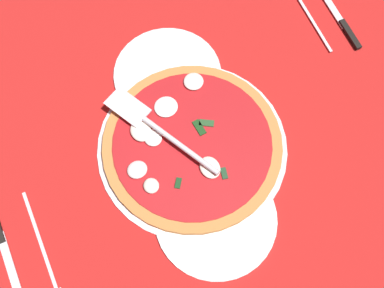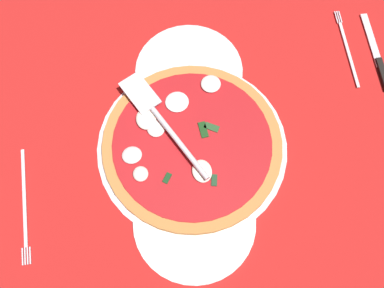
{
  "view_description": "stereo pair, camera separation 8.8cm",
  "coord_description": "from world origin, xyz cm",
  "views": [
    {
      "loc": [
        28.98,
        -16.76,
        83.83
      ],
      "look_at": [
        -0.1,
        -0.97,
        1.91
      ],
      "focal_mm": 44.05,
      "sensor_mm": 36.0,
      "label": 1
    },
    {
      "loc": [
        32.12,
        -8.51,
        83.83
      ],
      "look_at": [
        -0.1,
        -0.97,
        1.91
      ],
      "focal_mm": 44.05,
      "sensor_mm": 36.0,
      "label": 2
    }
  ],
  "objects": [
    {
      "name": "dinner_plate_right",
      "position": [
        14.21,
        -3.86,
        0.6
      ],
      "size": [
        21.95,
        21.95,
        1.0
      ],
      "primitive_type": "cylinder",
      "color": "white",
      "rests_on": "ground_plane"
    },
    {
      "name": "place_setting_far",
      "position": [
        -12.16,
        38.13,
        0.45
      ],
      "size": [
        22.03,
        14.51,
        1.4
      ],
      "rotation": [
        0.0,
        0.0,
        3.03
      ],
      "color": "white",
      "rests_on": "ground_plane"
    },
    {
      "name": "checker_pattern",
      "position": [
        -0.0,
        -0.0,
        0.05
      ],
      "size": [
        109.76,
        109.76,
        0.1
      ],
      "color": "silver",
      "rests_on": "ground_plane"
    },
    {
      "name": "pizza_server",
      "position": [
        -4.75,
        -5.44,
        4.25
      ],
      "size": [
        24.6,
        12.67,
        1.0
      ],
      "rotation": [
        0.0,
        0.0,
        3.55
      ],
      "color": "silver",
      "rests_on": "pizza"
    },
    {
      "name": "pizza",
      "position": [
        -0.28,
        -1.18,
        1.79
      ],
      "size": [
        33.91,
        33.91,
        2.98
      ],
      "color": "#C47B3C",
      "rests_on": "pizza_pan"
    },
    {
      "name": "pizza_pan",
      "position": [
        -0.1,
        -0.97,
        0.51
      ],
      "size": [
        36.08,
        36.08,
        0.81
      ],
      "primitive_type": "cylinder",
      "color": "silver",
      "rests_on": "ground_plane"
    },
    {
      "name": "dinner_plate_left",
      "position": [
        -16.41,
        2.22,
        0.6
      ],
      "size": [
        21.8,
        21.8,
        1.0
      ],
      "primitive_type": "cylinder",
      "color": "white",
      "rests_on": "ground_plane"
    },
    {
      "name": "ground_plane",
      "position": [
        0.0,
        0.0,
        -0.4
      ],
      "size": [
        109.76,
        109.76,
        0.8
      ],
      "primitive_type": "cube",
      "color": "red"
    },
    {
      "name": "place_setting_near",
      "position": [
        2.22,
        -36.15,
        0.45
      ],
      "size": [
        22.91,
        14.62,
        1.4
      ],
      "rotation": [
        0.0,
        0.0,
        -0.06
      ],
      "color": "silver",
      "rests_on": "ground_plane"
    }
  ]
}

